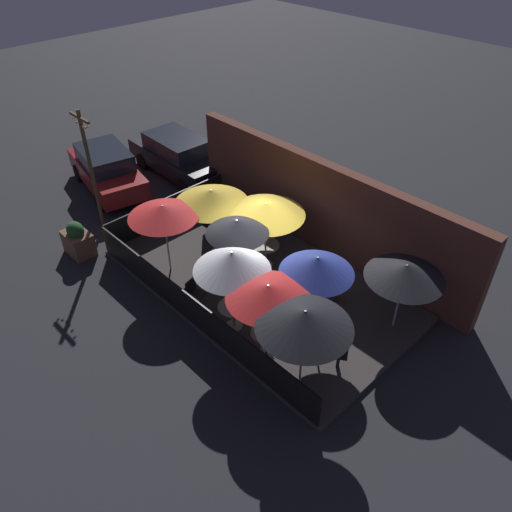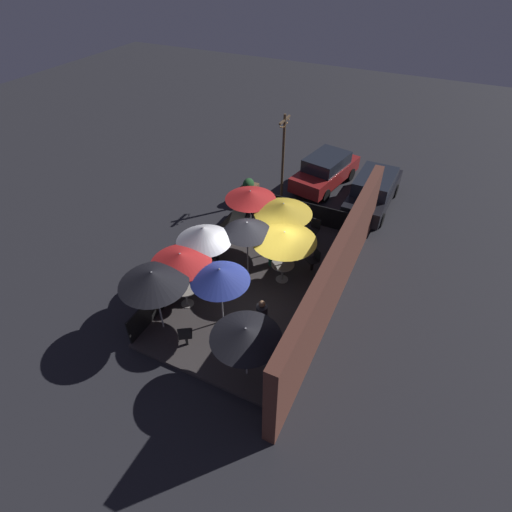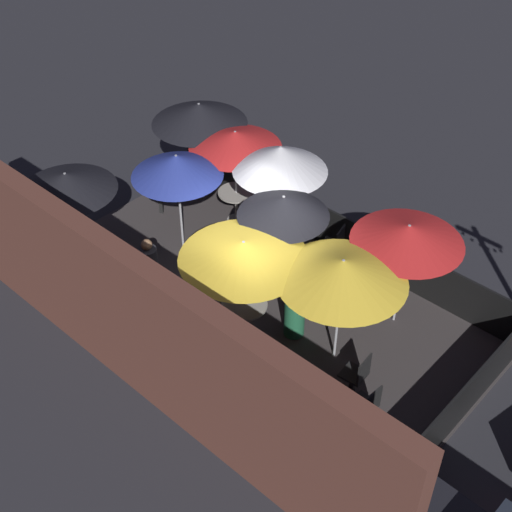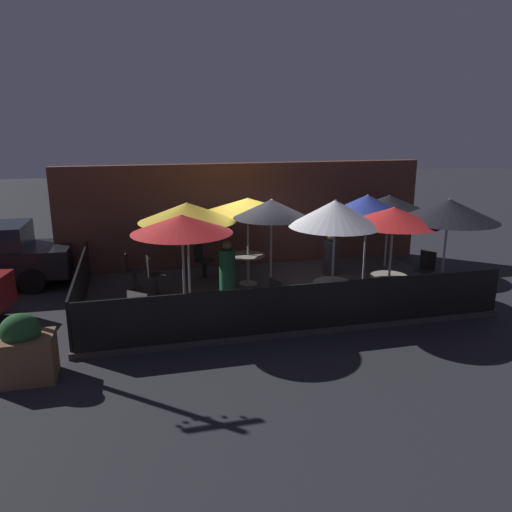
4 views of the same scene
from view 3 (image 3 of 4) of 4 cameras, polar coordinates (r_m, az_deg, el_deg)
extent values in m
plane|color=#26262B|center=(14.04, -0.28, -4.23)|extent=(60.00, 60.00, 0.00)
cube|color=#383333|center=(14.00, -0.28, -4.05)|extent=(8.91, 4.96, 0.12)
cube|color=brown|center=(11.72, -9.37, -5.63)|extent=(10.51, 0.36, 3.01)
cube|color=black|center=(15.10, 5.99, 2.15)|extent=(8.71, 0.05, 0.95)
cube|color=black|center=(12.02, 15.70, -11.87)|extent=(0.05, 4.76, 0.95)
cylinder|color=#B2B2B7|center=(14.61, 1.88, 4.60)|extent=(0.05, 0.05, 2.45)
cone|color=silver|center=(14.09, 1.96, 7.78)|extent=(1.91, 1.91, 0.55)
cylinder|color=#B2B2B7|center=(15.43, -1.61, 6.28)|extent=(0.05, 0.05, 2.27)
cone|color=red|center=(14.93, -1.67, 9.32)|extent=(1.96, 1.96, 0.37)
cylinder|color=#B2B2B7|center=(12.62, -0.95, -2.76)|extent=(0.05, 0.05, 2.20)
cone|color=gold|center=(12.02, -0.99, 0.47)|extent=(2.26, 2.26, 0.36)
cylinder|color=#B2B2B7|center=(13.15, 11.53, -1.49)|extent=(0.05, 0.05, 2.25)
cone|color=red|center=(12.57, 12.08, 1.75)|extent=(2.00, 2.00, 0.36)
cylinder|color=#B2B2B7|center=(16.21, -4.39, 8.28)|extent=(0.05, 0.05, 2.42)
cone|color=black|center=(15.72, -4.57, 11.31)|extent=(2.10, 2.10, 0.47)
cylinder|color=#B2B2B7|center=(13.43, 2.11, 0.68)|extent=(0.05, 0.05, 2.34)
cone|color=black|center=(12.84, 2.21, 4.03)|extent=(1.70, 1.70, 0.41)
cylinder|color=#B2B2B7|center=(14.65, -6.11, 4.15)|extent=(0.05, 0.05, 2.32)
cone|color=#283893|center=(14.14, -6.37, 7.22)|extent=(1.84, 1.84, 0.46)
cylinder|color=#B2B2B7|center=(14.96, -14.42, 3.16)|extent=(0.05, 0.05, 2.03)
cone|color=black|center=(14.50, -14.94, 5.76)|extent=(1.97, 1.97, 0.39)
cylinder|color=#B2B2B7|center=(12.29, 6.62, -4.36)|extent=(0.05, 0.05, 2.25)
cone|color=gold|center=(11.68, 6.94, -1.14)|extent=(2.21, 2.21, 0.43)
cylinder|color=#9E998E|center=(15.34, 1.78, 0.87)|extent=(0.45, 0.45, 0.02)
cylinder|color=#9E998E|center=(15.14, 1.80, 1.83)|extent=(0.08, 0.08, 0.66)
cylinder|color=#9E998E|center=(14.93, 1.83, 2.89)|extent=(0.82, 0.82, 0.04)
cylinder|color=#9E998E|center=(16.07, -1.54, 2.93)|extent=(0.45, 0.45, 0.02)
cylinder|color=#9E998E|center=(15.86, -1.56, 3.96)|extent=(0.08, 0.08, 0.73)
cylinder|color=#9E998E|center=(15.64, -1.58, 5.10)|extent=(0.81, 0.81, 0.04)
cylinder|color=#9E998E|center=(13.38, -0.90, -6.20)|extent=(0.46, 0.46, 0.02)
cylinder|color=#9E998E|center=(13.13, -0.91, -5.13)|extent=(0.08, 0.08, 0.73)
cylinder|color=#9E998E|center=(12.86, -0.93, -3.92)|extent=(0.84, 0.84, 0.04)
cube|color=black|center=(11.99, 8.41, -12.41)|extent=(0.09, 0.09, 0.47)
cube|color=black|center=(11.79, 8.52, -11.65)|extent=(0.43, 0.43, 0.04)
cube|color=black|center=(11.54, 9.33, -11.39)|extent=(0.06, 0.40, 0.44)
cube|color=black|center=(14.81, 5.97, 0.12)|extent=(0.10, 0.10, 0.47)
cube|color=black|center=(14.65, 6.04, 0.90)|extent=(0.48, 0.48, 0.04)
cube|color=black|center=(14.45, 6.75, 1.42)|extent=(0.12, 0.40, 0.44)
cube|color=black|center=(16.31, -7.62, 4.15)|extent=(0.11, 0.11, 0.47)
cube|color=black|center=(16.16, -7.69, 4.89)|extent=(0.55, 0.55, 0.04)
cube|color=black|center=(16.08, -8.39, 5.65)|extent=(0.24, 0.35, 0.44)
cube|color=black|center=(12.37, -0.07, -9.74)|extent=(0.11, 0.11, 0.44)
cube|color=black|center=(12.19, -0.07, -9.01)|extent=(0.56, 0.56, 0.04)
cube|color=black|center=(11.89, 0.06, -8.88)|extent=(0.27, 0.33, 0.44)
cube|color=black|center=(12.40, 7.72, -10.07)|extent=(0.09, 0.09, 0.44)
cube|color=black|center=(12.21, 7.81, -9.33)|extent=(0.44, 0.44, 0.04)
cube|color=black|center=(11.98, 8.66, -8.95)|extent=(0.07, 0.40, 0.44)
cylinder|color=#333338|center=(14.23, -8.53, -0.89)|extent=(0.41, 0.41, 0.92)
sphere|color=#9E704C|center=(13.88, -8.75, 0.90)|extent=(0.22, 0.22, 0.22)
cylinder|color=#236642|center=(13.04, 3.12, -4.46)|extent=(0.47, 0.47, 1.09)
sphere|color=#9E704C|center=(12.59, 3.22, -2.33)|extent=(0.21, 0.21, 0.21)
camera|label=1|loc=(21.25, -2.39, 39.30)|focal=35.00mm
camera|label=2|loc=(16.90, -46.03, 31.95)|focal=28.00mm
camera|label=4|loc=(19.73, 31.34, 17.62)|focal=35.00mm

